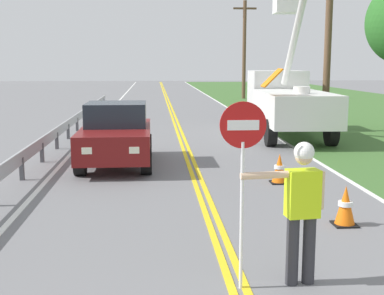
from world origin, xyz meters
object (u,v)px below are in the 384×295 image
(utility_bucket_truck, at_px, (286,99))
(traffic_cone_lead, at_px, (345,206))
(flagger_worker, at_px, (301,204))
(utility_pole_mid, at_px, (244,48))
(stop_sign_paddle, at_px, (243,153))
(utility_pole_near, at_px, (328,31))
(traffic_cone_mid, at_px, (279,169))
(oncoming_sedan_nearest, at_px, (116,135))

(utility_bucket_truck, height_order, traffic_cone_lead, utility_bucket_truck)
(flagger_worker, bearing_deg, utility_pole_mid, 81.33)
(stop_sign_paddle, relative_size, utility_bucket_truck, 0.34)
(flagger_worker, height_order, utility_pole_near, utility_pole_near)
(flagger_worker, distance_m, traffic_cone_mid, 5.68)
(utility_bucket_truck, height_order, traffic_cone_mid, utility_bucket_truck)
(stop_sign_paddle, relative_size, utility_pole_near, 0.30)
(flagger_worker, distance_m, utility_pole_near, 15.68)
(utility_bucket_truck, xyz_separation_m, utility_pole_near, (1.91, 1.10, 2.62))
(utility_pole_near, relative_size, utility_pole_mid, 1.03)
(oncoming_sedan_nearest, distance_m, traffic_cone_lead, 7.21)
(utility_bucket_truck, relative_size, utility_pole_near, 0.89)
(flagger_worker, xyz_separation_m, utility_bucket_truck, (3.24, 13.41, 0.37))
(utility_bucket_truck, bearing_deg, traffic_cone_lead, -99.12)
(utility_bucket_truck, bearing_deg, traffic_cone_mid, -105.28)
(oncoming_sedan_nearest, distance_m, utility_pole_mid, 27.87)
(traffic_cone_lead, bearing_deg, utility_pole_near, 73.16)
(oncoming_sedan_nearest, bearing_deg, stop_sign_paddle, -75.62)
(stop_sign_paddle, bearing_deg, utility_pole_near, 67.94)
(utility_bucket_truck, distance_m, oncoming_sedan_nearest, 8.13)
(traffic_cone_mid, bearing_deg, stop_sign_paddle, -108.25)
(utility_pole_near, bearing_deg, utility_pole_mid, 89.67)
(flagger_worker, distance_m, oncoming_sedan_nearest, 8.55)
(utility_pole_near, xyz_separation_m, utility_pole_mid, (0.12, 20.03, -0.10))
(stop_sign_paddle, distance_m, traffic_cone_lead, 3.54)
(utility_pole_mid, relative_size, traffic_cone_lead, 10.75)
(utility_bucket_truck, bearing_deg, oncoming_sedan_nearest, -138.71)
(utility_pole_near, relative_size, traffic_cone_lead, 11.02)
(utility_pole_near, height_order, traffic_cone_lead, utility_pole_near)
(traffic_cone_lead, bearing_deg, traffic_cone_mid, 96.53)
(utility_bucket_truck, xyz_separation_m, utility_pole_mid, (2.03, 21.13, 2.53))
(flagger_worker, height_order, stop_sign_paddle, stop_sign_paddle)
(flagger_worker, xyz_separation_m, utility_pole_mid, (5.27, 34.54, 2.89))
(traffic_cone_lead, xyz_separation_m, traffic_cone_mid, (-0.37, 3.23, 0.00))
(utility_bucket_truck, xyz_separation_m, traffic_cone_lead, (-1.78, -11.10, -1.08))
(flagger_worker, bearing_deg, utility_pole_near, 70.46)
(flagger_worker, relative_size, stop_sign_paddle, 0.78)
(utility_bucket_truck, relative_size, traffic_cone_lead, 9.86)
(oncoming_sedan_nearest, xyz_separation_m, traffic_cone_mid, (3.94, -2.53, -0.50))
(oncoming_sedan_nearest, relative_size, traffic_cone_lead, 5.88)
(flagger_worker, distance_m, utility_bucket_truck, 13.80)
(oncoming_sedan_nearest, relative_size, utility_pole_mid, 0.55)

